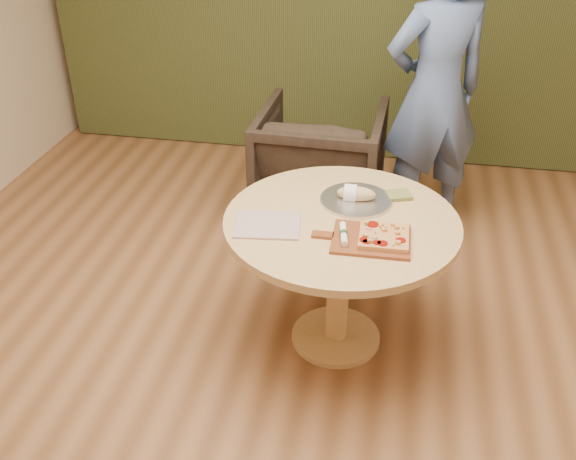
% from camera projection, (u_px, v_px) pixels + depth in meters
% --- Properties ---
extents(room_shell, '(5.04, 6.04, 2.84)m').
position_uv_depth(room_shell, '(277.00, 132.00, 2.30)').
color(room_shell, '#9A643D').
rests_on(room_shell, ground).
extents(pedestal_table, '(1.13, 1.13, 0.75)m').
position_uv_depth(pedestal_table, '(340.00, 244.00, 3.12)').
color(pedestal_table, tan).
rests_on(pedestal_table, ground).
extents(pizza_paddle, '(0.45, 0.29, 0.01)m').
position_uv_depth(pizza_paddle, '(369.00, 239.00, 2.88)').
color(pizza_paddle, brown).
rests_on(pizza_paddle, pedestal_table).
extents(flatbread_pizza, '(0.22, 0.22, 0.04)m').
position_uv_depth(flatbread_pizza, '(384.00, 236.00, 2.87)').
color(flatbread_pizza, '#DE9756').
rests_on(flatbread_pizza, pizza_paddle).
extents(cutlery_roll, '(0.06, 0.20, 0.03)m').
position_uv_depth(cutlery_roll, '(344.00, 234.00, 2.88)').
color(cutlery_roll, white).
rests_on(cutlery_roll, pizza_paddle).
extents(newspaper, '(0.33, 0.29, 0.01)m').
position_uv_depth(newspaper, '(268.00, 225.00, 2.99)').
color(newspaper, silver).
rests_on(newspaper, pedestal_table).
extents(serving_tray, '(0.36, 0.36, 0.02)m').
position_uv_depth(serving_tray, '(356.00, 200.00, 3.19)').
color(serving_tray, silver).
rests_on(serving_tray, pedestal_table).
extents(bread_roll, '(0.19, 0.09, 0.09)m').
position_uv_depth(bread_roll, '(355.00, 194.00, 3.17)').
color(bread_roll, tan).
rests_on(bread_roll, serving_tray).
extents(green_packet, '(0.15, 0.13, 0.02)m').
position_uv_depth(green_packet, '(399.00, 195.00, 3.23)').
color(green_packet, brown).
rests_on(green_packet, pedestal_table).
extents(armchair, '(0.85, 0.80, 0.85)m').
position_uv_depth(armchair, '(321.00, 156.00, 4.39)').
color(armchair, black).
rests_on(armchair, ground).
extents(person_standing, '(0.81, 0.71, 1.87)m').
position_uv_depth(person_standing, '(435.00, 93.00, 3.96)').
color(person_standing, '#4F679A').
rests_on(person_standing, ground).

